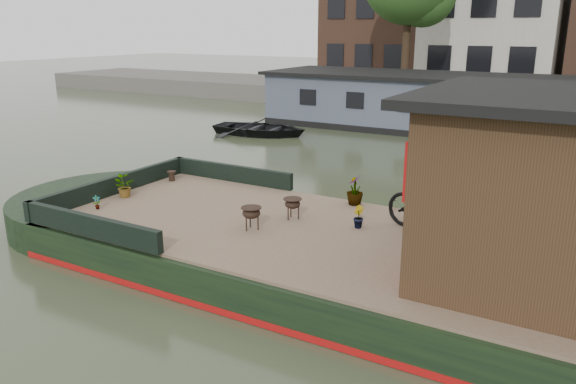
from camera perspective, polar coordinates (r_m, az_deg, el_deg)
The scene contains 16 objects.
ground at distance 8.79m, azimuth 11.40°, elevation -9.73°, with size 120.00×120.00×0.00m, color #373F28.
houseboat_hull at distance 9.13m, azimuth 3.53°, elevation -6.51°, with size 14.01×4.02×0.60m.
houseboat_deck at distance 8.53m, azimuth 11.63°, elevation -5.96°, with size 11.80×3.80×0.05m, color #775E49.
bow_bulwark at distance 11.02m, azimuth -14.06°, elevation 0.11°, with size 3.00×4.00×0.35m.
bicycle at distance 9.12m, azimuth 14.79°, elevation -1.51°, with size 0.60×1.72×0.90m, color black.
potted_plant_b at distance 9.28m, azimuth 7.12°, elevation -2.50°, with size 0.20×0.16×0.37m, color brown.
potted_plant_c at distance 11.31m, azimuth -16.39°, elevation 0.53°, with size 0.38×0.33×0.42m, color #9C3E2D.
potted_plant_d at distance 10.45m, azimuth 6.81°, elevation 0.21°, with size 0.31×0.31×0.56m, color brown.
potted_plant_e at distance 10.71m, azimuth -18.85°, elevation -1.01°, with size 0.14×0.09×0.26m, color maroon.
brazier_front at distance 9.13m, azimuth -3.73°, elevation -2.68°, with size 0.35×0.35×0.38m, color black, non-canonical shape.
brazier_rear at distance 9.63m, azimuth 0.46°, elevation -1.69°, with size 0.34×0.34×0.36m, color black, non-canonical shape.
bollard_port at distance 12.29m, azimuth -11.74°, elevation 1.60°, with size 0.19×0.19×0.21m, color black.
bollard_stbd at distance 9.87m, azimuth -20.35°, elevation -2.76°, with size 0.19×0.19×0.22m, color black.
dinghy at distance 20.85m, azimuth -2.85°, elevation 6.83°, with size 2.52×3.53×0.73m, color black.
far_houseboat at distance 21.86m, azimuth 23.71°, elevation 7.53°, with size 20.40×4.40×2.11m.
quay at distance 28.35m, azimuth 25.23°, elevation 8.02°, with size 60.00×6.00×0.90m, color #47443F.
Camera 1 is at (2.38, -7.55, 3.82)m, focal length 35.00 mm.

